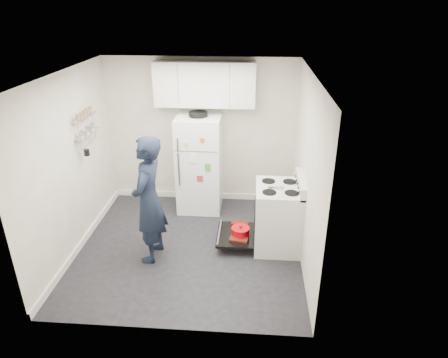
# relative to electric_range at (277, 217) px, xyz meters

# --- Properties ---
(room) EXTENTS (3.21, 3.21, 2.51)m
(room) POSITION_rel_electric_range_xyz_m (-1.29, -0.12, 0.74)
(room) COLOR black
(room) RESTS_ON ground
(electric_range) EXTENTS (0.66, 0.76, 1.10)m
(electric_range) POSITION_rel_electric_range_xyz_m (0.00, 0.00, 0.00)
(electric_range) COLOR silver
(electric_range) RESTS_ON ground
(open_oven_door) EXTENTS (0.55, 0.71, 0.21)m
(open_oven_door) POSITION_rel_electric_range_xyz_m (-0.56, -0.01, -0.29)
(open_oven_door) COLOR black
(open_oven_door) RESTS_ON ground
(refrigerator) EXTENTS (0.72, 0.74, 1.70)m
(refrigerator) POSITION_rel_electric_range_xyz_m (-1.26, 1.10, 0.35)
(refrigerator) COLOR white
(refrigerator) RESTS_ON ground
(upper_cabinets) EXTENTS (1.60, 0.33, 0.70)m
(upper_cabinets) POSITION_rel_electric_range_xyz_m (-1.16, 1.28, 1.63)
(upper_cabinets) COLOR silver
(upper_cabinets) RESTS_ON room
(wall_shelf_rack) EXTENTS (0.14, 0.60, 0.61)m
(wall_shelf_rack) POSITION_rel_electric_range_xyz_m (-2.78, 0.34, 1.21)
(wall_shelf_rack) COLOR #B2B2B7
(wall_shelf_rack) RESTS_ON room
(person) EXTENTS (0.49, 0.69, 1.78)m
(person) POSITION_rel_electric_range_xyz_m (-1.74, -0.40, 0.42)
(person) COLOR black
(person) RESTS_ON ground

